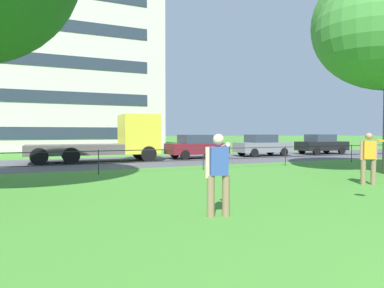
# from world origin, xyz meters

# --- Properties ---
(street_strip) EXTENTS (80.00, 7.99, 0.01)m
(street_strip) POSITION_xyz_m (0.00, 19.95, 0.00)
(street_strip) COLOR #4C4C51
(street_strip) RESTS_ON ground
(park_fence) EXTENTS (32.69, 0.04, 1.00)m
(park_fence) POSITION_xyz_m (-0.00, 14.19, 0.67)
(park_fence) COLOR #232328
(park_fence) RESTS_ON ground
(person_thrower) EXTENTS (0.64, 0.73, 1.66)m
(person_thrower) POSITION_xyz_m (-1.31, 6.13, 0.90)
(person_thrower) COLOR #846B4C
(person_thrower) RESTS_ON ground
(person_catcher) EXTENTS (0.49, 0.36, 1.68)m
(person_catcher) POSITION_xyz_m (5.19, 7.89, 0.89)
(person_catcher) COLOR #846B4C
(person_catcher) RESTS_ON ground
(frisbee) EXTENTS (0.33, 0.33, 0.07)m
(frisbee) POSITION_xyz_m (2.67, 5.52, 1.50)
(frisbee) COLOR orange
(flatbed_truck_right) EXTENTS (7.38, 2.65, 2.75)m
(flatbed_truck_right) POSITION_xyz_m (-0.40, 20.46, 1.22)
(flatbed_truck_right) COLOR yellow
(flatbed_truck_right) RESTS_ON ground
(car_maroon_far_right) EXTENTS (4.04, 1.89, 1.54)m
(car_maroon_far_right) POSITION_xyz_m (5.01, 20.61, 0.78)
(car_maroon_far_right) COLOR maroon
(car_maroon_far_right) RESTS_ON ground
(car_grey_left) EXTENTS (4.03, 1.88, 1.54)m
(car_grey_left) POSITION_xyz_m (10.23, 20.67, 0.78)
(car_grey_left) COLOR slate
(car_grey_left) RESTS_ON ground
(car_black_far_left) EXTENTS (4.05, 1.91, 1.54)m
(car_black_far_left) POSITION_xyz_m (15.85, 20.70, 0.78)
(car_black_far_left) COLOR black
(car_black_far_left) RESTS_ON ground
(apartment_building_background) EXTENTS (24.55, 16.22, 19.90)m
(apartment_building_background) POSITION_xyz_m (-4.50, 41.73, 9.95)
(apartment_building_background) COLOR beige
(apartment_building_background) RESTS_ON ground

